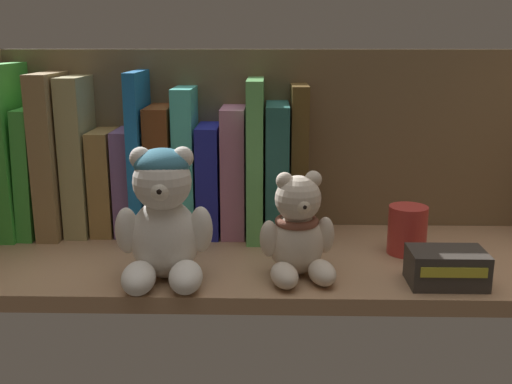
% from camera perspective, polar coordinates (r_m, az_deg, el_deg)
% --- Properties ---
extents(shelf_board, '(0.81, 0.27, 0.02)m').
position_cam_1_polar(shelf_board, '(0.80, 2.51, -6.69)').
color(shelf_board, '#A87F5B').
rests_on(shelf_board, ground).
extents(shelf_back_panel, '(0.84, 0.01, 0.28)m').
position_cam_1_polar(shelf_back_panel, '(0.90, 2.43, 4.37)').
color(shelf_back_panel, brown).
rests_on(shelf_back_panel, ground).
extents(book_0, '(0.02, 0.14, 0.24)m').
position_cam_1_polar(book_0, '(0.94, -21.53, 3.83)').
color(book_0, green).
rests_on(book_0, shelf_board).
extents(book_1, '(0.03, 0.13, 0.18)m').
position_cam_1_polar(book_1, '(0.94, -19.95, 2.03)').
color(book_1, green).
rests_on(book_1, shelf_board).
extents(book_2, '(0.03, 0.13, 0.23)m').
position_cam_1_polar(book_2, '(0.92, -18.36, 3.50)').
color(book_2, '#95794D').
rests_on(book_2, shelf_board).
extents(book_3, '(0.03, 0.10, 0.23)m').
position_cam_1_polar(book_3, '(0.91, -16.27, 3.37)').
color(book_3, tan).
rests_on(book_3, shelf_board).
extents(book_4, '(0.03, 0.09, 0.15)m').
position_cam_1_polar(book_4, '(0.91, -13.99, 1.04)').
color(book_4, '#A07A42').
rests_on(book_4, shelf_board).
extents(book_5, '(0.03, 0.09, 0.15)m').
position_cam_1_polar(book_5, '(0.90, -12.06, 1.07)').
color(book_5, '#815C92').
rests_on(book_5, shelf_board).
extents(book_6, '(0.02, 0.14, 0.23)m').
position_cam_1_polar(book_6, '(0.89, -10.66, 3.67)').
color(book_6, '#1B6AB3').
rests_on(book_6, shelf_board).
extents(book_7, '(0.03, 0.12, 0.19)m').
position_cam_1_polar(book_7, '(0.89, -8.77, 2.14)').
color(book_7, brown).
rests_on(book_7, shelf_board).
extents(book_8, '(0.03, 0.10, 0.21)m').
position_cam_1_polar(book_8, '(0.88, -6.56, 2.96)').
color(book_8, '#4EC8B9').
rests_on(book_8, shelf_board).
extents(book_9, '(0.03, 0.11, 0.16)m').
position_cam_1_polar(book_9, '(0.88, -4.38, 1.28)').
color(book_9, navy).
rests_on(book_9, shelf_board).
extents(book_10, '(0.03, 0.10, 0.18)m').
position_cam_1_polar(book_10, '(0.87, -2.08, 2.08)').
color(book_10, '#B66E90').
rests_on(book_10, shelf_board).
extents(book_11, '(0.02, 0.14, 0.22)m').
position_cam_1_polar(book_11, '(0.87, -0.02, 3.35)').
color(book_11, '#65BD63').
rests_on(book_11, shelf_board).
extents(book_12, '(0.03, 0.14, 0.19)m').
position_cam_1_polar(book_12, '(0.87, 1.98, 2.25)').
color(book_12, '#245E57').
rests_on(book_12, shelf_board).
extents(book_13, '(0.02, 0.10, 0.22)m').
position_cam_1_polar(book_13, '(0.87, 4.03, 3.05)').
color(book_13, brown).
rests_on(book_13, shelf_board).
extents(teddy_bear_larger, '(0.12, 0.12, 0.16)m').
position_cam_1_polar(teddy_bear_larger, '(0.71, -8.76, -2.48)').
color(teddy_bear_larger, white).
rests_on(teddy_bear_larger, shelf_board).
extents(teddy_bear_smaller, '(0.10, 0.10, 0.13)m').
position_cam_1_polar(teddy_bear_smaller, '(0.72, 4.00, -3.85)').
color(teddy_bear_smaller, beige).
rests_on(teddy_bear_smaller, shelf_board).
extents(pillar_candle, '(0.05, 0.05, 0.06)m').
position_cam_1_polar(pillar_candle, '(0.82, 14.14, -3.50)').
color(pillar_candle, '#C63833').
rests_on(pillar_candle, shelf_board).
extents(small_product_box, '(0.09, 0.06, 0.04)m').
position_cam_1_polar(small_product_box, '(0.73, 17.59, -6.83)').
color(small_product_box, '#38332D').
rests_on(small_product_box, shelf_board).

